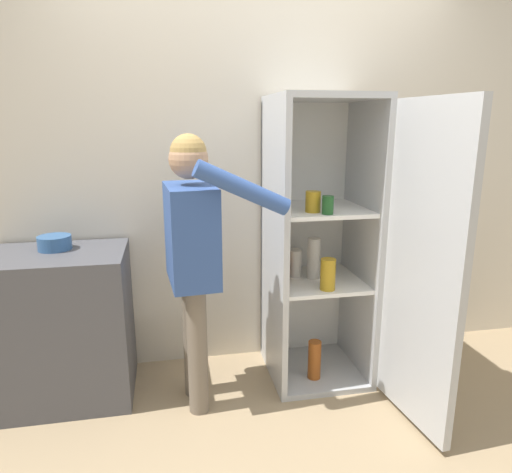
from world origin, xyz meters
The scene contains 6 objects.
ground_plane centered at (0.00, 0.00, 0.00)m, with size 12.00×12.00×0.00m, color tan.
wall_back centered at (0.00, 0.98, 1.27)m, with size 7.00×0.06×2.55m.
refrigerator centered at (0.40, 0.54, 0.87)m, with size 0.70×1.20×1.75m.
person centered at (-0.45, 0.44, 0.96)m, with size 0.63×0.58×1.54m.
counter centered at (-1.21, 0.65, 0.44)m, with size 0.76×0.55×0.89m.
bowl centered at (-1.22, 0.73, 0.93)m, with size 0.18×0.18×0.08m.
Camera 1 is at (-0.57, -1.96, 1.59)m, focal length 32.00 mm.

